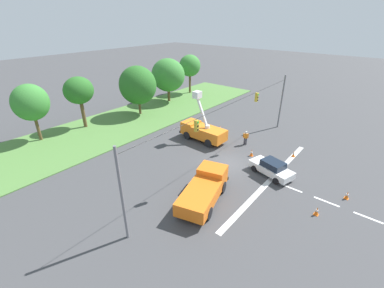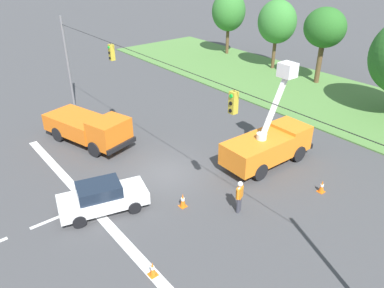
% 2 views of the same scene
% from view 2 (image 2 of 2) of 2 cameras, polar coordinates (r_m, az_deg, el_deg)
% --- Properties ---
extents(ground_plane, '(200.00, 200.00, 0.00)m').
position_cam_2_polar(ground_plane, '(21.95, -4.06, -4.44)').
color(ground_plane, '#424244').
extents(grass_verge, '(56.00, 12.00, 0.10)m').
position_cam_2_polar(grass_verge, '(34.32, 21.48, 6.06)').
color(grass_verge, '#517F3D').
rests_on(grass_verge, ground).
extents(lane_markings, '(17.60, 15.25, 0.01)m').
position_cam_2_polar(lane_markings, '(19.78, -19.29, -10.28)').
color(lane_markings, silver).
rests_on(lane_markings, ground).
extents(signal_gantry, '(26.20, 0.33, 7.20)m').
position_cam_2_polar(signal_gantry, '(20.02, -4.49, 5.90)').
color(signal_gantry, slate).
rests_on(signal_gantry, ground).
extents(tree_far_west, '(3.94, 3.87, 7.26)m').
position_cam_2_polar(tree_far_west, '(46.36, 5.61, 19.46)').
color(tree_far_west, brown).
rests_on(tree_far_west, ground).
extents(tree_west, '(4.14, 3.60, 7.07)m').
position_cam_2_polar(tree_west, '(41.00, 12.83, 17.68)').
color(tree_west, brown).
rests_on(tree_west, ground).
extents(tree_centre, '(3.93, 3.37, 7.01)m').
position_cam_2_polar(tree_centre, '(37.28, 19.57, 16.29)').
color(tree_centre, brown).
rests_on(tree_centre, ground).
extents(utility_truck_bucket_lift, '(2.40, 6.00, 6.05)m').
position_cam_2_polar(utility_truck_bucket_lift, '(22.74, 11.61, 0.07)').
color(utility_truck_bucket_lift, orange).
rests_on(utility_truck_bucket_lift, ground).
extents(utility_truck_support_near, '(6.79, 4.09, 2.13)m').
position_cam_2_polar(utility_truck_support_near, '(25.66, -15.35, 2.46)').
color(utility_truck_support_near, orange).
rests_on(utility_truck_support_near, ground).
extents(sedan_white, '(2.82, 4.61, 1.56)m').
position_cam_2_polar(sedan_white, '(19.13, -13.53, -7.86)').
color(sedan_white, white).
rests_on(sedan_white, ground).
extents(road_worker, '(0.38, 0.60, 1.77)m').
position_cam_2_polar(road_worker, '(18.54, 7.25, -7.68)').
color(road_worker, '#383842').
rests_on(road_worker, ground).
extents(traffic_cone_foreground_left, '(0.36, 0.36, 0.68)m').
position_cam_2_polar(traffic_cone_foreground_left, '(15.81, -6.03, -18.39)').
color(traffic_cone_foreground_left, orange).
rests_on(traffic_cone_foreground_left, ground).
extents(traffic_cone_mid_left, '(0.36, 0.36, 0.73)m').
position_cam_2_polar(traffic_cone_mid_left, '(21.30, 19.18, -6.10)').
color(traffic_cone_mid_left, orange).
rests_on(traffic_cone_mid_left, ground).
extents(traffic_cone_near_bucket, '(0.36, 0.36, 0.78)m').
position_cam_2_polar(traffic_cone_near_bucket, '(19.08, -1.41, -8.54)').
color(traffic_cone_near_bucket, orange).
rests_on(traffic_cone_near_bucket, ground).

